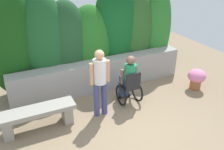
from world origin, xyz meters
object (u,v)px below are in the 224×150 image
object	(u,v)px
stone_bench	(38,115)
flower_pot_terracotta_by_wall	(196,78)
person_in_wheelchair	(129,81)
person_standing_companion	(100,79)

from	to	relation	value
stone_bench	flower_pot_terracotta_by_wall	size ratio (longest dim) A/B	2.75
person_in_wheelchair	flower_pot_terracotta_by_wall	world-z (taller)	person_in_wheelchair
person_standing_companion	stone_bench	bearing A→B (deg)	159.72
stone_bench	person_standing_companion	distance (m)	1.58
stone_bench	flower_pot_terracotta_by_wall	bearing A→B (deg)	-6.74
stone_bench	flower_pot_terracotta_by_wall	xyz separation A→B (m)	(4.44, -0.12, 0.00)
person_in_wheelchair	person_standing_companion	distance (m)	0.96
stone_bench	person_in_wheelchair	xyz separation A→B (m)	(2.33, 0.09, 0.27)
person_standing_companion	flower_pot_terracotta_by_wall	world-z (taller)	person_standing_companion
person_in_wheelchair	flower_pot_terracotta_by_wall	size ratio (longest dim) A/B	2.21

